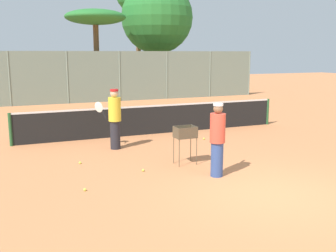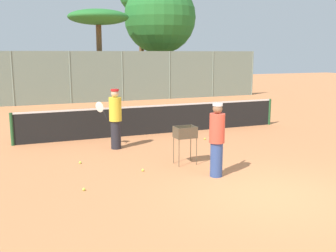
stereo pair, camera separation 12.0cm
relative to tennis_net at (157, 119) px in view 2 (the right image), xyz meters
name	(u,v)px [view 2 (the right image)]	position (x,y,z in m)	size (l,w,h in m)	color
ground_plane	(273,195)	(0.00, -6.88, -0.56)	(80.00, 80.00, 0.00)	#D37F4C
tennis_net	(157,119)	(0.00, 0.00, 0.00)	(10.08, 0.10, 1.07)	#26592D
back_fence	(97,77)	(0.00, 10.18, 0.97)	(22.12, 0.08, 3.05)	gray
tree_1	(98,19)	(0.58, 11.96, 4.49)	(3.82, 3.82, 5.63)	brown
tree_2	(160,18)	(5.28, 13.32, 4.80)	(5.04, 5.04, 7.90)	brown
player_white_outfit	(115,118)	(-2.01, -1.66, 0.41)	(0.74, 0.73, 1.86)	#26262D
player_red_cap	(217,139)	(-0.48, -5.31, 0.36)	(0.73, 0.72, 1.78)	#334C8C
ball_cart	(185,135)	(-0.73, -4.05, 0.23)	(0.56, 0.41, 1.03)	brown
tennis_ball_0	(215,161)	(0.08, -4.24, -0.53)	(0.07, 0.07, 0.07)	#D1E54C
tennis_ball_1	(218,151)	(0.75, -3.23, -0.53)	(0.07, 0.07, 0.07)	#D1E54C
tennis_ball_2	(80,162)	(-3.34, -2.95, -0.53)	(0.07, 0.07, 0.07)	#D1E54C
tennis_ball_3	(143,170)	(-2.00, -4.25, -0.53)	(0.07, 0.07, 0.07)	#D1E54C
tennis_ball_4	(205,139)	(1.16, -1.58, -0.53)	(0.07, 0.07, 0.07)	#D1E54C
tennis_ball_5	(84,189)	(-3.64, -5.11, -0.53)	(0.07, 0.07, 0.07)	#D1E54C
parked_car	(64,88)	(-1.55, 13.33, 0.10)	(4.20, 1.70, 1.60)	#3F4C8C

